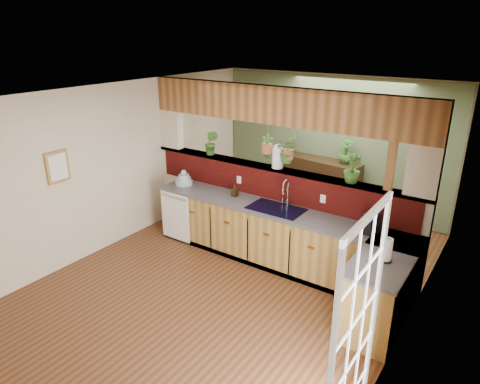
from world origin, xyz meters
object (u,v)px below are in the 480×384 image
Objects in this scene: soap_dispenser at (235,190)px; shelving_console at (318,186)px; coffee_maker at (371,224)px; paper_towel at (387,250)px; faucet at (286,192)px; glass_jar at (278,156)px; dish_stack at (184,180)px.

soap_dispenser is 2.31m from shelving_console.
shelving_console is (0.43, 2.21, -0.50)m from soap_dispenser.
paper_towel is (0.38, -0.61, 0.01)m from coffee_maker.
faucet is 2.19× the size of soap_dispenser.
glass_jar is at bearing -175.92° from coffee_maker.
dish_stack is (-1.88, -0.13, -0.15)m from faucet.
faucet is 0.26× the size of shelving_console.
soap_dispenser is at bearing 165.24° from paper_towel.
dish_stack reaches higher than shelving_console.
paper_towel reaches higher than coffee_maker.
glass_jar is (-0.28, 0.22, 0.45)m from faucet.
faucet is at bearing -169.65° from coffee_maker.
glass_jar reaches higher than soap_dispenser.
coffee_maker is at bearing -13.06° from glass_jar.
faucet reaches higher than paper_towel.
coffee_maker reaches higher than soap_dispenser.
shelving_console is at bearing 79.02° from soap_dispenser.
paper_towel is (2.56, -0.68, 0.04)m from soap_dispenser.
dish_stack reaches higher than soap_dispenser.
coffee_maker is at bearing 121.72° from paper_towel.
coffee_maker is 0.71× the size of glass_jar.
glass_jar reaches higher than coffee_maker.
coffee_maker is (3.20, -0.03, 0.04)m from dish_stack.
coffee_maker is 0.88× the size of paper_towel.
faucet is 1.46× the size of dish_stack.
faucet is 0.57m from glass_jar.
glass_jar is (-1.61, 0.37, 0.55)m from coffee_maker.
glass_jar is at bearing 12.24° from dish_stack.
soap_dispenser is 2.19m from coffee_maker.
soap_dispenser is 0.87m from glass_jar.
paper_towel is (1.71, -0.77, -0.09)m from faucet.
soap_dispenser is 0.12× the size of shelving_console.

